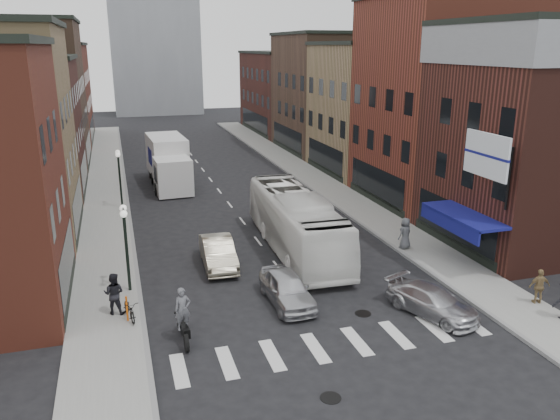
{
  "coord_description": "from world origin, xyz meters",
  "views": [
    {
      "loc": [
        -7.47,
        -20.01,
        10.93
      ],
      "look_at": [
        0.6,
        6.54,
        2.56
      ],
      "focal_mm": 35.0,
      "sensor_mm": 36.0,
      "label": 1
    }
  ],
  "objects_px": {
    "transit_bus": "(296,222)",
    "curb_car": "(432,301)",
    "motorcycle_rider": "(183,317)",
    "sedan_left_near": "(287,288)",
    "streetlamp_far": "(119,169)",
    "bike_rack": "(127,308)",
    "ped_right_b": "(539,286)",
    "box_truck": "(169,163)",
    "streetlamp_near": "(125,233)",
    "billboard_sign": "(488,157)",
    "parked_bicycle": "(130,309)",
    "sedan_left_far": "(218,253)",
    "ped_right_c": "(405,233)",
    "ped_left_solo": "(114,294)"
  },
  "relations": [
    {
      "from": "streetlamp_near",
      "to": "bike_rack",
      "type": "height_order",
      "value": "streetlamp_near"
    },
    {
      "from": "box_truck",
      "to": "sedan_left_far",
      "type": "bearing_deg",
      "value": -91.04
    },
    {
      "from": "streetlamp_near",
      "to": "billboard_sign",
      "type": "bearing_deg",
      "value": -12.35
    },
    {
      "from": "streetlamp_far",
      "to": "ped_right_c",
      "type": "height_order",
      "value": "streetlamp_far"
    },
    {
      "from": "billboard_sign",
      "to": "ped_left_solo",
      "type": "height_order",
      "value": "billboard_sign"
    },
    {
      "from": "parked_bicycle",
      "to": "curb_car",
      "type": "bearing_deg",
      "value": -25.66
    },
    {
      "from": "ped_right_b",
      "to": "curb_car",
      "type": "bearing_deg",
      "value": 5.09
    },
    {
      "from": "transit_bus",
      "to": "bike_rack",
      "type": "bearing_deg",
      "value": -146.37
    },
    {
      "from": "streetlamp_near",
      "to": "parked_bicycle",
      "type": "xyz_separation_m",
      "value": [
        -0.1,
        -2.84,
        -2.34
      ]
    },
    {
      "from": "bike_rack",
      "to": "transit_bus",
      "type": "xyz_separation_m",
      "value": [
        9.26,
        5.7,
        1.08
      ]
    },
    {
      "from": "curb_car",
      "to": "ped_left_solo",
      "type": "height_order",
      "value": "ped_left_solo"
    },
    {
      "from": "sedan_left_far",
      "to": "sedan_left_near",
      "type": "bearing_deg",
      "value": -64.78
    },
    {
      "from": "streetlamp_near",
      "to": "curb_car",
      "type": "distance_m",
      "value": 13.7
    },
    {
      "from": "bike_rack",
      "to": "ped_right_b",
      "type": "height_order",
      "value": "ped_right_b"
    },
    {
      "from": "ped_right_b",
      "to": "ped_left_solo",
      "type": "bearing_deg",
      "value": -1.15
    },
    {
      "from": "billboard_sign",
      "to": "sedan_left_far",
      "type": "distance_m",
      "value": 13.83
    },
    {
      "from": "motorcycle_rider",
      "to": "ped_left_solo",
      "type": "bearing_deg",
      "value": 124.82
    },
    {
      "from": "billboard_sign",
      "to": "bike_rack",
      "type": "height_order",
      "value": "billboard_sign"
    },
    {
      "from": "streetlamp_far",
      "to": "sedan_left_far",
      "type": "distance_m",
      "value": 13.0
    },
    {
      "from": "bike_rack",
      "to": "transit_bus",
      "type": "relative_size",
      "value": 0.07
    },
    {
      "from": "streetlamp_near",
      "to": "bike_rack",
      "type": "xyz_separation_m",
      "value": [
        -0.2,
        -2.7,
        -2.36
      ]
    },
    {
      "from": "streetlamp_far",
      "to": "sedan_left_far",
      "type": "xyz_separation_m",
      "value": [
        4.5,
        -12.0,
        -2.18
      ]
    },
    {
      "from": "box_truck",
      "to": "motorcycle_rider",
      "type": "xyz_separation_m",
      "value": [
        -2.05,
        -24.9,
        -0.86
      ]
    },
    {
      "from": "billboard_sign",
      "to": "streetlamp_near",
      "type": "height_order",
      "value": "billboard_sign"
    },
    {
      "from": "motorcycle_rider",
      "to": "bike_rack",
      "type": "bearing_deg",
      "value": 124.49
    },
    {
      "from": "motorcycle_rider",
      "to": "sedan_left_near",
      "type": "bearing_deg",
      "value": 16.74
    },
    {
      "from": "curb_car",
      "to": "parked_bicycle",
      "type": "bearing_deg",
      "value": 144.92
    },
    {
      "from": "streetlamp_far",
      "to": "curb_car",
      "type": "height_order",
      "value": "streetlamp_far"
    },
    {
      "from": "streetlamp_far",
      "to": "box_truck",
      "type": "height_order",
      "value": "streetlamp_far"
    },
    {
      "from": "parked_bicycle",
      "to": "ped_right_b",
      "type": "height_order",
      "value": "ped_right_b"
    },
    {
      "from": "motorcycle_rider",
      "to": "sedan_left_near",
      "type": "height_order",
      "value": "motorcycle_rider"
    },
    {
      "from": "billboard_sign",
      "to": "ped_right_b",
      "type": "distance_m",
      "value": 6.11
    },
    {
      "from": "billboard_sign",
      "to": "bike_rack",
      "type": "xyz_separation_m",
      "value": [
        -16.19,
        0.8,
        -5.58
      ]
    },
    {
      "from": "parked_bicycle",
      "to": "motorcycle_rider",
      "type": "bearing_deg",
      "value": -61.0
    },
    {
      "from": "bike_rack",
      "to": "motorcycle_rider",
      "type": "relative_size",
      "value": 0.36
    },
    {
      "from": "motorcycle_rider",
      "to": "ped_right_c",
      "type": "relative_size",
      "value": 1.28
    },
    {
      "from": "motorcycle_rider",
      "to": "streetlamp_near",
      "type": "bearing_deg",
      "value": 103.91
    },
    {
      "from": "transit_bus",
      "to": "curb_car",
      "type": "height_order",
      "value": "transit_bus"
    },
    {
      "from": "parked_bicycle",
      "to": "ped_left_solo",
      "type": "xyz_separation_m",
      "value": [
        -0.57,
        0.66,
        0.48
      ]
    },
    {
      "from": "streetlamp_near",
      "to": "streetlamp_far",
      "type": "relative_size",
      "value": 1.0
    },
    {
      "from": "streetlamp_near",
      "to": "curb_car",
      "type": "xyz_separation_m",
      "value": [
        12.14,
        -5.9,
        -2.31
      ]
    },
    {
      "from": "motorcycle_rider",
      "to": "sedan_left_far",
      "type": "relative_size",
      "value": 0.51
    },
    {
      "from": "sedan_left_near",
      "to": "ped_right_b",
      "type": "relative_size",
      "value": 2.65
    },
    {
      "from": "streetlamp_near",
      "to": "sedan_left_near",
      "type": "relative_size",
      "value": 0.99
    },
    {
      "from": "box_truck",
      "to": "parked_bicycle",
      "type": "relative_size",
      "value": 5.64
    },
    {
      "from": "streetlamp_near",
      "to": "curb_car",
      "type": "relative_size",
      "value": 0.98
    },
    {
      "from": "sedan_left_far",
      "to": "ped_right_c",
      "type": "distance_m",
      "value": 10.34
    },
    {
      "from": "motorcycle_rider",
      "to": "sedan_left_far",
      "type": "height_order",
      "value": "motorcycle_rider"
    },
    {
      "from": "streetlamp_far",
      "to": "parked_bicycle",
      "type": "xyz_separation_m",
      "value": [
        -0.1,
        -16.84,
        -2.34
      ]
    },
    {
      "from": "box_truck",
      "to": "sedan_left_near",
      "type": "bearing_deg",
      "value": -86.27
    }
  ]
}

